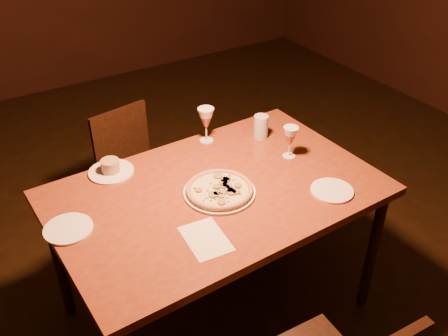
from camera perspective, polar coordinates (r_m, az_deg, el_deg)
dining_table at (r=2.31m, az=-0.87°, el=-3.84°), size 1.50×0.99×0.79m
chair_far at (r=3.10m, az=-10.28°, el=0.27°), size 0.44×0.44×0.78m
pizza_plate at (r=2.23m, az=-0.52°, el=-2.51°), size 0.32×0.32×0.04m
ramekin_saucer at (r=2.43m, az=-12.82°, el=-0.08°), size 0.22×0.22×0.07m
wine_glass_far at (r=2.58m, az=-2.05°, el=4.94°), size 0.09×0.09×0.19m
wine_glass_right at (r=2.48m, az=7.54°, el=2.96°), size 0.07×0.07×0.16m
water_tumbler at (r=2.64m, az=4.24°, el=4.72°), size 0.08×0.08×0.13m
side_plate_left at (r=2.14m, az=-17.38°, el=-6.65°), size 0.20×0.20×0.01m
side_plate_near at (r=2.30m, az=12.24°, el=-2.54°), size 0.19×0.19×0.01m
menu_card at (r=2.01m, az=-2.10°, el=-8.09°), size 0.18×0.24×0.00m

